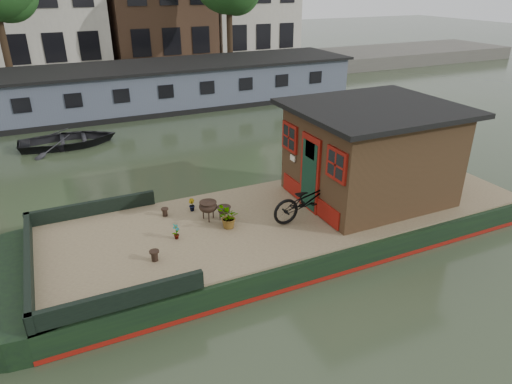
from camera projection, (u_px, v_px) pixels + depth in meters
name	position (u px, v px, depth m)	size (l,w,h in m)	color
ground	(293.00, 235.00, 11.51)	(120.00, 120.00, 0.00)	#2A3622
houseboat_hull	(244.00, 237.00, 10.88)	(14.01, 4.02, 0.60)	black
houseboat_deck	(293.00, 213.00, 11.24)	(11.80, 3.80, 0.05)	#837451
bow_bulwark	(75.00, 253.00, 9.22)	(3.00, 4.00, 0.35)	black
cabin	(371.00, 152.00, 11.55)	(4.00, 3.50, 2.42)	black
bicycle	(309.00, 199.00, 10.73)	(0.65, 1.88, 0.99)	black
potted_plant_a	(176.00, 232.00, 9.98)	(0.19, 0.13, 0.37)	#A4362E
potted_plant_b	(192.00, 205.00, 11.23)	(0.17, 0.14, 0.31)	brown
potted_plant_c	(228.00, 218.00, 10.38)	(0.49, 0.43, 0.55)	#A03B2E
brazier_front	(208.00, 211.00, 10.78)	(0.43, 0.43, 0.46)	black
brazier_rear	(224.00, 214.00, 10.73)	(0.35, 0.35, 0.37)	black
bollard_port	(165.00, 212.00, 10.99)	(0.18, 0.18, 0.20)	black
bollard_stbd	(155.00, 256.00, 9.23)	(0.20, 0.20, 0.23)	black
dinghy	(68.00, 136.00, 17.53)	(2.55, 3.57, 0.74)	black
far_houseboat	(156.00, 88.00, 22.61)	(20.40, 4.40, 2.11)	#454F5C
quay	(131.00, 76.00, 28.17)	(60.00, 6.00, 0.90)	#47443F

